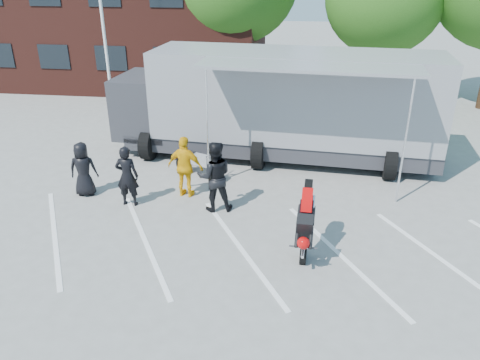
% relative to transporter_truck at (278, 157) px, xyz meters
% --- Properties ---
extents(ground, '(100.00, 100.00, 0.00)m').
position_rel_transporter_truck_xyz_m(ground, '(-0.76, -7.03, 0.00)').
color(ground, gray).
rests_on(ground, ground).
extents(parking_bay_lines, '(18.09, 13.33, 0.01)m').
position_rel_transporter_truck_xyz_m(parking_bay_lines, '(-0.76, -6.03, 0.01)').
color(parking_bay_lines, white).
rests_on(parking_bay_lines, ground).
extents(office_building, '(18.00, 8.00, 7.00)m').
position_rel_transporter_truck_xyz_m(office_building, '(-10.76, 10.97, 3.50)').
color(office_building, '#4A1E18').
rests_on(office_building, ground).
extents(transporter_truck, '(12.01, 6.46, 3.70)m').
position_rel_transporter_truck_xyz_m(transporter_truck, '(0.00, 0.00, 0.00)').
color(transporter_truck, gray).
rests_on(transporter_truck, ground).
extents(parked_motorcycle, '(1.95, 1.33, 0.97)m').
position_rel_transporter_truck_xyz_m(parked_motorcycle, '(-2.43, -2.01, 0.00)').
color(parked_motorcycle, silver).
rests_on(parked_motorcycle, ground).
extents(stunt_bike_rider, '(0.88, 1.72, 1.98)m').
position_rel_transporter_truck_xyz_m(stunt_bike_rider, '(0.98, -5.74, 0.00)').
color(stunt_bike_rider, black).
rests_on(stunt_bike_rider, ground).
extents(spectator_leather_a, '(0.88, 0.65, 1.63)m').
position_rel_transporter_truck_xyz_m(spectator_leather_a, '(-5.51, -3.73, 0.82)').
color(spectator_leather_a, black).
rests_on(spectator_leather_a, ground).
extents(spectator_leather_b, '(0.65, 0.43, 1.77)m').
position_rel_transporter_truck_xyz_m(spectator_leather_b, '(-4.01, -4.18, 0.89)').
color(spectator_leather_b, black).
rests_on(spectator_leather_b, ground).
extents(spectator_leather_c, '(1.12, 0.96, 2.01)m').
position_rel_transporter_truck_xyz_m(spectator_leather_c, '(-1.52, -4.14, 1.00)').
color(spectator_leather_c, black).
rests_on(spectator_leather_c, ground).
extents(spectator_hivis, '(1.14, 0.64, 1.84)m').
position_rel_transporter_truck_xyz_m(spectator_hivis, '(-2.52, -3.42, 0.92)').
color(spectator_hivis, '#F8B70D').
rests_on(spectator_hivis, ground).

